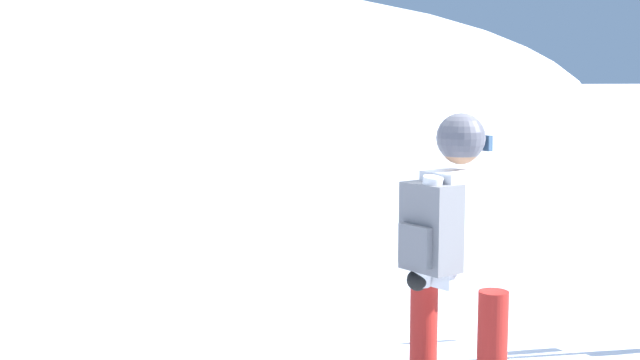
# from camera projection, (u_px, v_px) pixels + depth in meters

# --- Properties ---
(ridge_peak_main) EXTENTS (42.40, 38.16, 11.88)m
(ridge_peak_main) POSITION_uv_depth(u_px,v_px,m) (136.00, 116.00, 38.65)
(ridge_peak_main) COLOR white
(ridge_peak_main) RESTS_ON ground
(snowboarder_main) EXTENTS (0.92, 1.70, 1.71)m
(snowboarder_main) POSITION_uv_depth(u_px,v_px,m) (454.00, 268.00, 4.21)
(snowboarder_main) COLOR #23B7A3
(snowboarder_main) RESTS_ON ground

